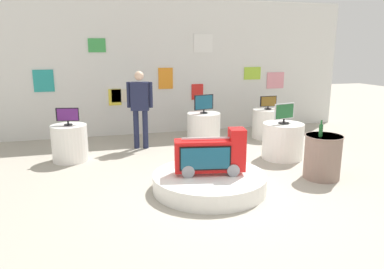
{
  "coord_description": "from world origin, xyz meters",
  "views": [
    {
      "loc": [
        -1.81,
        -4.71,
        2.14
      ],
      "look_at": [
        -0.22,
        1.01,
        0.73
      ],
      "focal_mm": 33.62,
      "sensor_mm": 36.0,
      "label": 1
    }
  ],
  "objects_px": {
    "tv_on_right_rear": "(268,102)",
    "display_pedestal_center_rear": "(283,141)",
    "novelty_firetruck_tv": "(211,156)",
    "shopper_browsing_near_truck": "(140,104)",
    "tv_on_far_right": "(204,103)",
    "display_pedestal_right_rear": "(267,124)",
    "display_pedestal_left_rear": "(70,143)",
    "bottle_on_side_table": "(321,130)",
    "main_display_pedestal": "(209,182)",
    "side_table_round": "(323,157)",
    "display_pedestal_far_right": "(204,128)",
    "tv_on_left_rear": "(68,115)",
    "tv_on_center_rear": "(284,113)"
  },
  "relations": [
    {
      "from": "tv_on_far_right",
      "to": "shopper_browsing_near_truck",
      "type": "height_order",
      "value": "shopper_browsing_near_truck"
    },
    {
      "from": "display_pedestal_center_rear",
      "to": "tv_on_right_rear",
      "type": "xyz_separation_m",
      "value": [
        0.51,
        1.65,
        0.53
      ]
    },
    {
      "from": "tv_on_far_right",
      "to": "display_pedestal_center_rear",
      "type": "bearing_deg",
      "value": -53.04
    },
    {
      "from": "tv_on_right_rear",
      "to": "display_pedestal_far_right",
      "type": "relative_size",
      "value": 0.56
    },
    {
      "from": "display_pedestal_center_rear",
      "to": "tv_on_far_right",
      "type": "bearing_deg",
      "value": 126.96
    },
    {
      "from": "display_pedestal_left_rear",
      "to": "display_pedestal_right_rear",
      "type": "height_order",
      "value": "same"
    },
    {
      "from": "main_display_pedestal",
      "to": "display_pedestal_center_rear",
      "type": "distance_m",
      "value": 2.3
    },
    {
      "from": "novelty_firetruck_tv",
      "to": "display_pedestal_center_rear",
      "type": "bearing_deg",
      "value": 32.49
    },
    {
      "from": "tv_on_left_rear",
      "to": "tv_on_far_right",
      "type": "xyz_separation_m",
      "value": [
        2.93,
        0.58,
        0.04
      ]
    },
    {
      "from": "tv_on_right_rear",
      "to": "display_pedestal_center_rear",
      "type": "bearing_deg",
      "value": -107.12
    },
    {
      "from": "novelty_firetruck_tv",
      "to": "side_table_round",
      "type": "relative_size",
      "value": 1.48
    },
    {
      "from": "main_display_pedestal",
      "to": "tv_on_far_right",
      "type": "distance_m",
      "value": 2.99
    },
    {
      "from": "display_pedestal_left_rear",
      "to": "shopper_browsing_near_truck",
      "type": "height_order",
      "value": "shopper_browsing_near_truck"
    },
    {
      "from": "display_pedestal_left_rear",
      "to": "tv_on_right_rear",
      "type": "distance_m",
      "value": 4.68
    },
    {
      "from": "display_pedestal_left_rear",
      "to": "display_pedestal_center_rear",
      "type": "height_order",
      "value": "same"
    },
    {
      "from": "display_pedestal_left_rear",
      "to": "tv_on_left_rear",
      "type": "distance_m",
      "value": 0.55
    },
    {
      "from": "main_display_pedestal",
      "to": "display_pedestal_center_rear",
      "type": "xyz_separation_m",
      "value": [
        1.94,
        1.21,
        0.23
      ]
    },
    {
      "from": "tv_on_center_rear",
      "to": "tv_on_right_rear",
      "type": "xyz_separation_m",
      "value": [
        0.51,
        1.66,
        -0.04
      ]
    },
    {
      "from": "main_display_pedestal",
      "to": "tv_on_right_rear",
      "type": "bearing_deg",
      "value": 49.47
    },
    {
      "from": "tv_on_far_right",
      "to": "shopper_browsing_near_truck",
      "type": "xyz_separation_m",
      "value": [
        -1.46,
        -0.03,
        0.04
      ]
    },
    {
      "from": "display_pedestal_center_rear",
      "to": "shopper_browsing_near_truck",
      "type": "xyz_separation_m",
      "value": [
        -2.63,
        1.52,
        0.63
      ]
    },
    {
      "from": "display_pedestal_left_rear",
      "to": "bottle_on_side_table",
      "type": "bearing_deg",
      "value": -29.11
    },
    {
      "from": "display_pedestal_right_rear",
      "to": "tv_on_right_rear",
      "type": "height_order",
      "value": "tv_on_right_rear"
    },
    {
      "from": "shopper_browsing_near_truck",
      "to": "display_pedestal_right_rear",
      "type": "bearing_deg",
      "value": 2.51
    },
    {
      "from": "display_pedestal_right_rear",
      "to": "tv_on_right_rear",
      "type": "xyz_separation_m",
      "value": [
        -0.0,
        -0.0,
        0.53
      ]
    },
    {
      "from": "main_display_pedestal",
      "to": "shopper_browsing_near_truck",
      "type": "distance_m",
      "value": 2.95
    },
    {
      "from": "main_display_pedestal",
      "to": "display_pedestal_right_rear",
      "type": "bearing_deg",
      "value": 49.51
    },
    {
      "from": "display_pedestal_far_right",
      "to": "shopper_browsing_near_truck",
      "type": "relative_size",
      "value": 0.45
    },
    {
      "from": "display_pedestal_far_right",
      "to": "tv_on_right_rear",
      "type": "bearing_deg",
      "value": 3.23
    },
    {
      "from": "novelty_firetruck_tv",
      "to": "display_pedestal_left_rear",
      "type": "distance_m",
      "value": 3.1
    },
    {
      "from": "main_display_pedestal",
      "to": "shopper_browsing_near_truck",
      "type": "bearing_deg",
      "value": 104.16
    },
    {
      "from": "side_table_round",
      "to": "shopper_browsing_near_truck",
      "type": "bearing_deg",
      "value": 134.5
    },
    {
      "from": "tv_on_left_rear",
      "to": "bottle_on_side_table",
      "type": "distance_m",
      "value": 4.62
    },
    {
      "from": "novelty_firetruck_tv",
      "to": "shopper_browsing_near_truck",
      "type": "relative_size",
      "value": 0.65
    },
    {
      "from": "main_display_pedestal",
      "to": "bottle_on_side_table",
      "type": "distance_m",
      "value": 2.02
    },
    {
      "from": "side_table_round",
      "to": "novelty_firetruck_tv",
      "type": "bearing_deg",
      "value": -179.92
    },
    {
      "from": "main_display_pedestal",
      "to": "display_pedestal_right_rear",
      "type": "height_order",
      "value": "display_pedestal_right_rear"
    },
    {
      "from": "display_pedestal_left_rear",
      "to": "display_pedestal_far_right",
      "type": "relative_size",
      "value": 0.93
    },
    {
      "from": "display_pedestal_far_right",
      "to": "display_pedestal_left_rear",
      "type": "bearing_deg",
      "value": -168.75
    },
    {
      "from": "novelty_firetruck_tv",
      "to": "side_table_round",
      "type": "height_order",
      "value": "novelty_firetruck_tv"
    },
    {
      "from": "novelty_firetruck_tv",
      "to": "bottle_on_side_table",
      "type": "height_order",
      "value": "bottle_on_side_table"
    },
    {
      "from": "tv_on_right_rear",
      "to": "tv_on_far_right",
      "type": "distance_m",
      "value": 1.68
    },
    {
      "from": "side_table_round",
      "to": "bottle_on_side_table",
      "type": "height_order",
      "value": "bottle_on_side_table"
    },
    {
      "from": "tv_on_center_rear",
      "to": "tv_on_left_rear",
      "type": "bearing_deg",
      "value": 166.61
    },
    {
      "from": "tv_on_center_rear",
      "to": "tv_on_right_rear",
      "type": "relative_size",
      "value": 1.1
    },
    {
      "from": "display_pedestal_right_rear",
      "to": "shopper_browsing_near_truck",
      "type": "relative_size",
      "value": 0.43
    },
    {
      "from": "bottle_on_side_table",
      "to": "main_display_pedestal",
      "type": "bearing_deg",
      "value": 178.08
    },
    {
      "from": "tv_on_right_rear",
      "to": "tv_on_far_right",
      "type": "xyz_separation_m",
      "value": [
        -1.68,
        -0.1,
        0.06
      ]
    },
    {
      "from": "tv_on_left_rear",
      "to": "display_pedestal_center_rear",
      "type": "bearing_deg",
      "value": -13.34
    },
    {
      "from": "display_pedestal_left_rear",
      "to": "side_table_round",
      "type": "distance_m",
      "value": 4.7
    }
  ]
}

